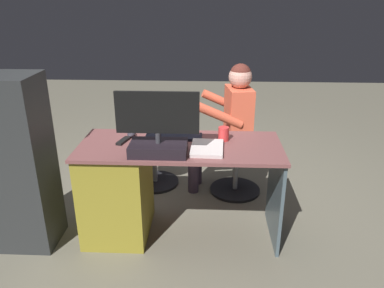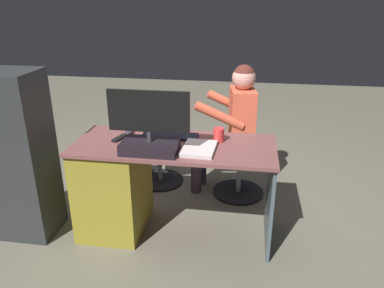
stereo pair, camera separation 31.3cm
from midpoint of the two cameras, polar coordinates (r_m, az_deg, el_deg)
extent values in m
plane|color=#666252|center=(3.36, 1.46, -9.48)|extent=(10.00, 10.00, 0.00)
cube|color=brown|center=(2.70, 0.59, -0.33)|extent=(1.45, 0.61, 0.02)
cube|color=olive|center=(2.96, -8.81, -6.44)|extent=(0.46, 0.56, 0.72)
cube|color=#425259|center=(2.86, 14.80, -8.04)|extent=(0.02, 0.55, 0.72)
cube|color=black|center=(2.56, -2.90, -0.46)|extent=(0.38, 0.23, 0.08)
cylinder|color=#333338|center=(2.53, -2.93, 1.08)|extent=(0.04, 0.04, 0.07)
cube|color=black|center=(2.47, -3.01, 4.89)|extent=(0.55, 0.02, 0.28)
cube|color=black|center=(2.48, -2.95, 4.99)|extent=(0.51, 0.00, 0.25)
cube|color=black|center=(2.82, -0.18, 1.17)|extent=(0.42, 0.14, 0.02)
ellipsoid|color=#2C2831|center=(2.90, -6.44, 1.80)|extent=(0.06, 0.10, 0.04)
cylinder|color=red|center=(2.75, 7.34, 1.32)|extent=(0.08, 0.08, 0.10)
cube|color=black|center=(2.81, -7.77, 0.84)|extent=(0.08, 0.16, 0.02)
cube|color=beige|center=(2.60, 4.54, -0.76)|extent=(0.23, 0.31, 0.02)
cylinder|color=black|center=(3.77, -2.45, -5.53)|extent=(0.46, 0.46, 0.03)
cylinder|color=gray|center=(3.68, -2.50, -2.82)|extent=(0.04, 0.04, 0.37)
cylinder|color=maroon|center=(3.60, -2.55, 0.27)|extent=(0.37, 0.37, 0.06)
ellipsoid|color=#927A50|center=(3.56, -2.58, 1.99)|extent=(0.16, 0.14, 0.17)
sphere|color=#927A50|center=(3.51, -2.62, 4.15)|extent=(0.14, 0.14, 0.14)
sphere|color=beige|center=(3.57, -2.43, 4.28)|extent=(0.05, 0.05, 0.05)
sphere|color=#927A50|center=(3.49, -1.85, 4.93)|extent=(0.06, 0.06, 0.06)
sphere|color=#927A50|center=(3.51, -3.42, 4.99)|extent=(0.06, 0.06, 0.06)
cylinder|color=#927A50|center=(3.56, -1.22, 2.61)|extent=(0.05, 0.13, 0.09)
cylinder|color=#927A50|center=(3.59, -3.77, 2.73)|extent=(0.05, 0.13, 0.09)
cylinder|color=#927A50|center=(3.66, -1.63, 1.60)|extent=(0.05, 0.10, 0.05)
cylinder|color=#927A50|center=(3.67, -2.94, 1.67)|extent=(0.05, 0.10, 0.05)
cylinder|color=black|center=(3.61, 9.46, -7.21)|extent=(0.47, 0.47, 0.03)
cylinder|color=gray|center=(3.52, 9.66, -4.41)|extent=(0.04, 0.04, 0.37)
cylinder|color=#574C4A|center=(3.43, 9.89, -1.21)|extent=(0.37, 0.37, 0.06)
cube|color=#DC573B|center=(3.32, 10.22, 3.58)|extent=(0.25, 0.35, 0.54)
sphere|color=tan|center=(3.23, 10.67, 9.76)|extent=(0.20, 0.20, 0.20)
sphere|color=#52231D|center=(3.22, 10.69, 10.10)|extent=(0.18, 0.18, 0.18)
cylinder|color=#DC573B|center=(3.13, 7.05, 4.20)|extent=(0.43, 0.14, 0.25)
cylinder|color=#DC573B|center=(3.51, 8.30, 6.09)|extent=(0.43, 0.14, 0.25)
cylinder|color=#433345|center=(3.35, 6.47, -0.61)|extent=(0.40, 0.17, 0.11)
cylinder|color=#433345|center=(3.49, 3.19, -3.97)|extent=(0.10, 0.10, 0.45)
cylinder|color=#433345|center=(3.52, 7.04, 0.45)|extent=(0.40, 0.17, 0.11)
cylinder|color=#433345|center=(3.65, 3.89, -2.81)|extent=(0.10, 0.10, 0.45)
cube|color=#292B2C|center=(2.98, -22.08, -1.84)|extent=(0.44, 0.36, 1.27)
camera|label=1|loc=(0.16, -87.14, 1.16)|focal=35.27mm
camera|label=2|loc=(0.16, 92.86, -1.16)|focal=35.27mm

